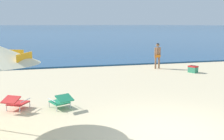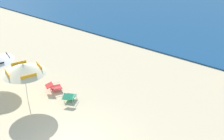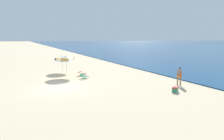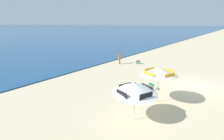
# 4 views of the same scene
# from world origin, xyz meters

# --- Properties ---
(beach_umbrella_striped_main) EXTENTS (3.15, 3.15, 2.35)m
(beach_umbrella_striped_main) POSITION_xyz_m (-4.32, 1.44, 2.03)
(beach_umbrella_striped_main) COLOR silver
(beach_umbrella_striped_main) RESTS_ON ground
(lounge_chair_under_umbrella) EXTENTS (0.82, 1.00, 0.50)m
(lounge_chair_under_umbrella) POSITION_xyz_m (-2.57, 2.82, 0.28)
(lounge_chair_under_umbrella) COLOR #1E7F56
(lounge_chair_under_umbrella) RESTS_ON ground
(lounge_chair_beside_umbrella) EXTENTS (0.89, 1.01, 0.50)m
(lounge_chair_beside_umbrella) POSITION_xyz_m (-4.01, 3.06, 0.28)
(lounge_chair_beside_umbrella) COLOR red
(lounge_chair_beside_umbrella) RESTS_ON ground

